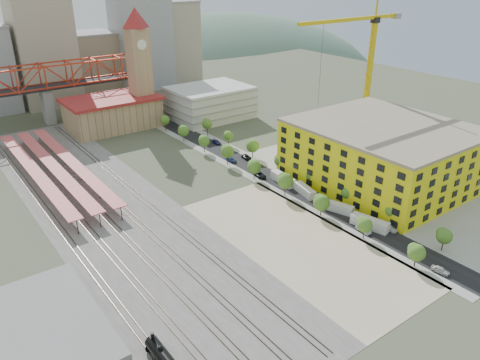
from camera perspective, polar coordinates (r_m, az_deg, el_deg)
ground at (r=142.34m, az=-0.37°, el=-1.61°), size 400.00×400.00×0.00m
ballast_strip at (r=141.68m, az=-16.53°, el=-2.84°), size 36.00×165.00×0.06m
dirt_lot at (r=119.03m, az=7.09°, el=-7.52°), size 28.00×67.00×0.06m
street_asphalt at (r=161.96m, az=1.08°, el=1.80°), size 12.00×170.00×0.06m
sidewalk_west at (r=158.94m, az=-0.49°, el=1.33°), size 3.00×170.00×0.04m
sidewalk_east at (r=165.12m, az=2.60°, el=2.24°), size 3.00×170.00×0.04m
construction_pad at (r=159.07m, az=17.25°, el=0.18°), size 50.00×90.00×0.06m
rail_tracks at (r=141.14m, az=-17.22°, el=-2.99°), size 26.56×160.00×0.18m
platform_canopies at (r=163.14m, az=-21.82°, el=1.62°), size 16.00×80.00×4.12m
station_hall at (r=205.86m, az=-15.24°, el=7.95°), size 38.00×24.00×13.10m
clock_tower at (r=204.01m, az=-12.26°, el=14.49°), size 12.00×12.00×52.00m
parking_garage at (r=213.21m, az=-3.68°, el=9.43°), size 34.00×26.00×14.00m
truss_bridge at (r=218.62m, az=-22.87°, el=11.17°), size 94.00×9.60×25.60m
construction_building at (r=153.28m, az=17.01°, el=3.09°), size 44.60×50.60×18.80m
warehouse at (r=95.52m, az=-23.39°, el=-17.21°), size 22.00×32.00×5.00m
street_trees at (r=154.83m, az=3.33°, el=0.62°), size 15.40×124.40×8.00m
skyline at (r=262.08m, az=-18.25°, el=14.72°), size 133.00×46.00×60.00m
distant_hills at (r=408.33m, az=-16.94°, el=3.20°), size 647.00×264.00×227.00m
tower_crane at (r=181.53m, az=15.03°, el=14.51°), size 50.70×2.50×54.14m
site_trailer_a at (r=128.14m, az=15.54°, el=-5.09°), size 5.00×10.53×2.79m
site_trailer_b at (r=134.31m, az=11.85°, el=-3.30°), size 5.10×9.29×2.46m
site_trailer_c at (r=142.44m, az=7.89°, el=-1.27°), size 4.22×9.52×2.52m
site_trailer_d at (r=148.94m, az=5.24°, el=0.13°), size 3.58×10.35×2.78m
car_0 at (r=116.24m, az=23.25°, el=-10.08°), size 2.24×4.33×1.41m
car_1 at (r=126.07m, az=14.83°, el=-5.87°), size 1.97×4.64×1.49m
car_2 at (r=152.88m, az=2.44°, el=0.62°), size 3.25×5.63×1.48m
car_3 at (r=164.78m, az=-1.08°, el=2.46°), size 2.11×4.74×1.35m
car_4 at (r=128.62m, az=17.72°, el=-5.57°), size 2.49×4.94×1.61m
car_5 at (r=152.54m, az=5.54°, el=0.45°), size 1.77×4.33×1.40m
car_6 at (r=167.30m, az=0.80°, el=2.81°), size 3.01×5.15×1.35m
car_7 at (r=182.01m, az=-2.88°, el=4.63°), size 2.21×4.70×1.33m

